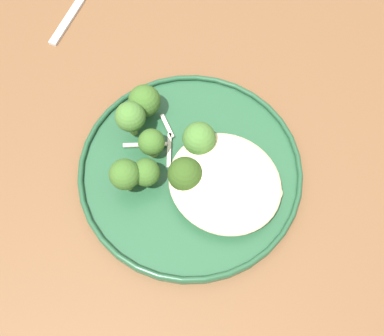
% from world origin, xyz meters
% --- Properties ---
extents(ground, '(6.00, 6.00, 0.00)m').
position_xyz_m(ground, '(0.00, 0.00, 0.00)').
color(ground, '#2D2B28').
extents(wooden_dining_table, '(1.40, 1.00, 0.74)m').
position_xyz_m(wooden_dining_table, '(0.00, 0.00, 0.66)').
color(wooden_dining_table, brown).
rests_on(wooden_dining_table, ground).
extents(dinner_plate, '(0.29, 0.29, 0.02)m').
position_xyz_m(dinner_plate, '(-0.00, -0.05, 0.75)').
color(dinner_plate, '#235133').
rests_on(dinner_plate, wooden_dining_table).
extents(noodle_bed, '(0.14, 0.13, 0.04)m').
position_xyz_m(noodle_bed, '(-0.05, -0.05, 0.77)').
color(noodle_bed, beige).
rests_on(noodle_bed, dinner_plate).
extents(seared_scallop_center_golden, '(0.03, 0.03, 0.01)m').
position_xyz_m(seared_scallop_center_golden, '(-0.08, -0.06, 0.76)').
color(seared_scallop_center_golden, beige).
rests_on(seared_scallop_center_golden, dinner_plate).
extents(seared_scallop_left_edge, '(0.03, 0.03, 0.02)m').
position_xyz_m(seared_scallop_left_edge, '(-0.06, -0.01, 0.76)').
color(seared_scallop_left_edge, '#E5C689').
rests_on(seared_scallop_left_edge, dinner_plate).
extents(seared_scallop_front_small, '(0.03, 0.03, 0.02)m').
position_xyz_m(seared_scallop_front_small, '(-0.07, -0.10, 0.76)').
color(seared_scallop_front_small, beige).
rests_on(seared_scallop_front_small, dinner_plate).
extents(seared_scallop_large_seared, '(0.02, 0.02, 0.02)m').
position_xyz_m(seared_scallop_large_seared, '(-0.10, -0.08, 0.76)').
color(seared_scallop_large_seared, beige).
rests_on(seared_scallop_large_seared, dinner_plate).
extents(seared_scallop_right_edge, '(0.03, 0.03, 0.02)m').
position_xyz_m(seared_scallop_right_edge, '(-0.00, -0.08, 0.76)').
color(seared_scallop_right_edge, beige).
rests_on(seared_scallop_right_edge, dinner_plate).
extents(broccoli_floret_front_edge, '(0.04, 0.04, 0.05)m').
position_xyz_m(broccoli_floret_front_edge, '(0.10, -0.08, 0.78)').
color(broccoli_floret_front_edge, '#89A356').
rests_on(broccoli_floret_front_edge, dinner_plate).
extents(broccoli_floret_near_rim, '(0.03, 0.03, 0.05)m').
position_xyz_m(broccoli_floret_near_rim, '(0.05, -0.04, 0.78)').
color(broccoli_floret_near_rim, '#89A356').
rests_on(broccoli_floret_near_rim, dinner_plate).
extents(broccoli_floret_center_pile, '(0.04, 0.04, 0.06)m').
position_xyz_m(broccoli_floret_center_pile, '(0.01, -0.07, 0.79)').
color(broccoli_floret_center_pile, '#89A356').
rests_on(broccoli_floret_center_pile, dinner_plate).
extents(broccoli_floret_beside_noodles, '(0.04, 0.04, 0.05)m').
position_xyz_m(broccoli_floret_beside_noodles, '(-0.01, -0.03, 0.78)').
color(broccoli_floret_beside_noodles, '#7A994C').
rests_on(broccoli_floret_beside_noodles, dinner_plate).
extents(broccoli_floret_split_head, '(0.04, 0.04, 0.05)m').
position_xyz_m(broccoli_floret_split_head, '(0.03, -0.00, 0.78)').
color(broccoli_floret_split_head, '#7A994C').
rests_on(broccoli_floret_split_head, dinner_plate).
extents(broccoli_floret_rear_charred, '(0.04, 0.04, 0.06)m').
position_xyz_m(broccoli_floret_rear_charred, '(0.09, -0.04, 0.79)').
color(broccoli_floret_rear_charred, '#7A994C').
rests_on(broccoli_floret_rear_charred, dinner_plate).
extents(broccoli_floret_tall_stalk, '(0.04, 0.04, 0.06)m').
position_xyz_m(broccoli_floret_tall_stalk, '(0.05, 0.02, 0.79)').
color(broccoli_floret_tall_stalk, '#7A994C').
rests_on(broccoli_floret_tall_stalk, dinner_plate).
extents(onion_sliver_pale_crescent, '(0.04, 0.02, 0.00)m').
position_xyz_m(onion_sliver_pale_crescent, '(0.06, -0.08, 0.75)').
color(onion_sliver_pale_crescent, silver).
rests_on(onion_sliver_pale_crescent, dinner_plate).
extents(onion_sliver_short_strip, '(0.03, 0.04, 0.00)m').
position_xyz_m(onion_sliver_short_strip, '(0.04, -0.05, 0.75)').
color(onion_sliver_short_strip, silver).
rests_on(onion_sliver_short_strip, dinner_plate).
extents(onion_sliver_curled_piece, '(0.05, 0.02, 0.00)m').
position_xyz_m(onion_sliver_curled_piece, '(-0.00, -0.03, 0.75)').
color(onion_sliver_curled_piece, silver).
rests_on(onion_sliver_curled_piece, dinner_plate).
extents(onion_sliver_long_sliver, '(0.05, 0.04, 0.00)m').
position_xyz_m(onion_sliver_long_sliver, '(0.07, -0.04, 0.75)').
color(onion_sliver_long_sliver, silver).
rests_on(onion_sliver_long_sliver, dinner_plate).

